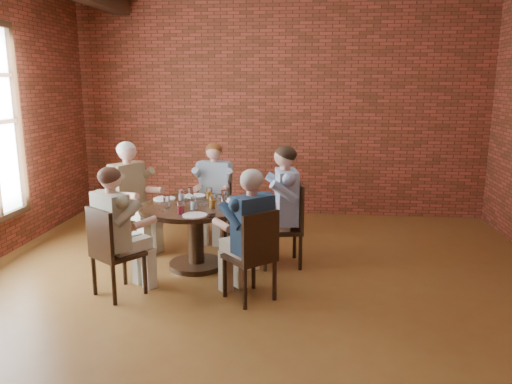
# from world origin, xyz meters

# --- Properties ---
(floor) EXTENTS (7.00, 7.00, 0.00)m
(floor) POSITION_xyz_m (0.00, 0.00, 0.00)
(floor) COLOR brown
(floor) RESTS_ON ground
(wall_back) EXTENTS (7.00, 0.00, 7.00)m
(wall_back) POSITION_xyz_m (0.00, 3.50, 1.70)
(wall_back) COLOR #973E2B
(wall_back) RESTS_ON ground
(wall_front) EXTENTS (7.00, 0.00, 7.00)m
(wall_front) POSITION_xyz_m (0.00, -3.50, 1.70)
(wall_front) COLOR #973E2B
(wall_front) RESTS_ON ground
(dining_table) EXTENTS (1.27, 1.27, 0.75)m
(dining_table) POSITION_xyz_m (-0.77, 0.90, 0.53)
(dining_table) COLOR #341F11
(dining_table) RESTS_ON floor
(chair_a) EXTENTS (0.55, 0.55, 0.98)m
(chair_a) POSITION_xyz_m (0.29, 1.12, 0.53)
(chair_a) COLOR #341F11
(chair_a) RESTS_ON floor
(diner_a) EXTENTS (0.81, 0.70, 1.41)m
(diner_a) POSITION_xyz_m (0.20, 1.10, 0.71)
(diner_a) COLOR #395A96
(diner_a) RESTS_ON floor
(chair_b) EXTENTS (0.42, 0.42, 0.93)m
(chair_b) POSITION_xyz_m (-0.77, 2.09, 0.50)
(chair_b) COLOR #341F11
(chair_b) RESTS_ON floor
(diner_b) EXTENTS (0.52, 0.64, 1.31)m
(diner_b) POSITION_xyz_m (-0.77, 2.01, 0.66)
(diner_b) COLOR #91A8B9
(diner_b) RESTS_ON floor
(chair_c) EXTENTS (0.62, 0.62, 0.97)m
(chair_c) POSITION_xyz_m (-1.81, 1.50, 0.52)
(chair_c) COLOR #341F11
(chair_c) RESTS_ON floor
(diner_c) EXTENTS (0.88, 0.83, 1.39)m
(diner_c) POSITION_xyz_m (-1.73, 1.45, 0.69)
(diner_c) COLOR brown
(diner_c) RESTS_ON floor
(chair_d) EXTENTS (0.58, 0.58, 0.93)m
(chair_d) POSITION_xyz_m (-1.42, -0.00, 0.50)
(chair_d) COLOR #341F11
(chair_d) RESTS_ON floor
(diner_d) EXTENTS (0.79, 0.82, 1.32)m
(diner_d) POSITION_xyz_m (-1.37, 0.07, 0.66)
(diner_d) COLOR tan
(diner_d) RESTS_ON floor
(chair_e) EXTENTS (0.59, 0.59, 0.93)m
(chair_e) POSITION_xyz_m (0.01, 0.05, 0.50)
(chair_e) COLOR #341F11
(chair_e) RESTS_ON floor
(diner_e) EXTENTS (0.81, 0.82, 1.31)m
(diner_e) POSITION_xyz_m (-0.05, 0.11, 0.66)
(diner_e) COLOR navy
(diner_e) RESTS_ON floor
(plate_a) EXTENTS (0.26, 0.26, 0.01)m
(plate_a) POSITION_xyz_m (-0.34, 1.14, 0.76)
(plate_a) COLOR white
(plate_a) RESTS_ON dining_table
(plate_b) EXTENTS (0.26, 0.26, 0.01)m
(plate_b) POSITION_xyz_m (-0.87, 1.32, 0.76)
(plate_b) COLOR white
(plate_b) RESTS_ON dining_table
(plate_c) EXTENTS (0.26, 0.26, 0.01)m
(plate_c) POSITION_xyz_m (-1.20, 1.12, 0.76)
(plate_c) COLOR white
(plate_c) RESTS_ON dining_table
(plate_d) EXTENTS (0.26, 0.26, 0.01)m
(plate_d) POSITION_xyz_m (-0.66, 0.42, 0.76)
(plate_d) COLOR white
(plate_d) RESTS_ON dining_table
(glass_a) EXTENTS (0.07, 0.07, 0.14)m
(glass_a) POSITION_xyz_m (-0.46, 1.07, 0.82)
(glass_a) COLOR white
(glass_a) RESTS_ON dining_table
(glass_b) EXTENTS (0.07, 0.07, 0.14)m
(glass_b) POSITION_xyz_m (-0.66, 1.18, 0.82)
(glass_b) COLOR white
(glass_b) RESTS_ON dining_table
(glass_c) EXTENTS (0.07, 0.07, 0.14)m
(glass_c) POSITION_xyz_m (-0.88, 1.16, 0.82)
(glass_c) COLOR white
(glass_c) RESTS_ON dining_table
(glass_d) EXTENTS (0.07, 0.07, 0.14)m
(glass_d) POSITION_xyz_m (-0.96, 1.04, 0.82)
(glass_d) COLOR white
(glass_d) RESTS_ON dining_table
(glass_e) EXTENTS (0.07, 0.07, 0.14)m
(glass_e) POSITION_xyz_m (-1.05, 0.73, 0.82)
(glass_e) COLOR white
(glass_e) RESTS_ON dining_table
(glass_f) EXTENTS (0.07, 0.07, 0.14)m
(glass_f) POSITION_xyz_m (-0.82, 0.48, 0.82)
(glass_f) COLOR white
(glass_f) RESTS_ON dining_table
(glass_g) EXTENTS (0.07, 0.07, 0.14)m
(glass_g) POSITION_xyz_m (-0.73, 0.68, 0.82)
(glass_g) COLOR white
(glass_g) RESTS_ON dining_table
(glass_h) EXTENTS (0.07, 0.07, 0.14)m
(glass_h) POSITION_xyz_m (-0.54, 0.79, 0.82)
(glass_h) COLOR white
(glass_h) RESTS_ON dining_table
(smartphone) EXTENTS (0.09, 0.16, 0.01)m
(smartphone) POSITION_xyz_m (-0.49, 0.45, 0.75)
(smartphone) COLOR black
(smartphone) RESTS_ON dining_table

